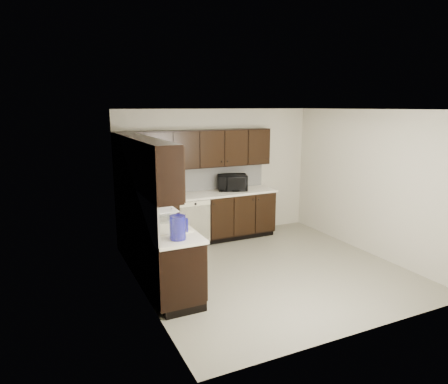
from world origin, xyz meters
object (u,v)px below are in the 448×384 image
object	(u,v)px
sink	(165,231)
toaster_oven	(132,194)
storage_bin	(161,216)
blue_pitcher	(178,228)
microwave	(232,182)

from	to	relation	value
sink	toaster_oven	distance (m)	1.71
sink	storage_bin	size ratio (longest dim) A/B	1.94
sink	blue_pitcher	size ratio (longest dim) A/B	2.74
microwave	storage_bin	xyz separation A→B (m)	(-1.88, -1.53, -0.07)
microwave	blue_pitcher	world-z (taller)	microwave
sink	toaster_oven	world-z (taller)	sink
microwave	toaster_oven	bearing A→B (deg)	-158.43
toaster_oven	storage_bin	size ratio (longest dim) A/B	0.92
microwave	storage_bin	world-z (taller)	microwave
microwave	blue_pitcher	size ratio (longest dim) A/B	1.86
toaster_oven	sink	bearing A→B (deg)	-108.54
blue_pitcher	microwave	bearing A→B (deg)	72.24
storage_bin	blue_pitcher	world-z (taller)	blue_pitcher
toaster_oven	blue_pitcher	bearing A→B (deg)	-109.50
toaster_oven	blue_pitcher	distance (m)	2.29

